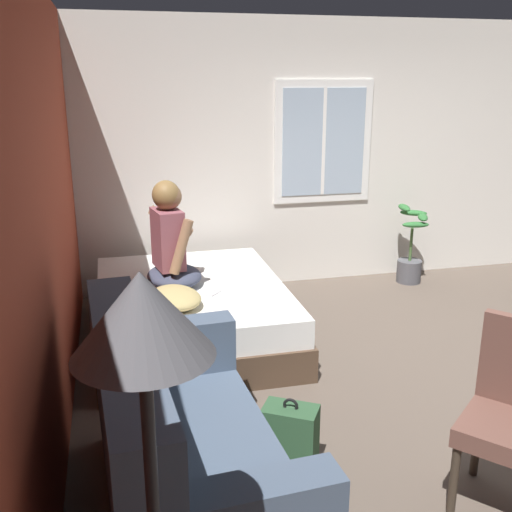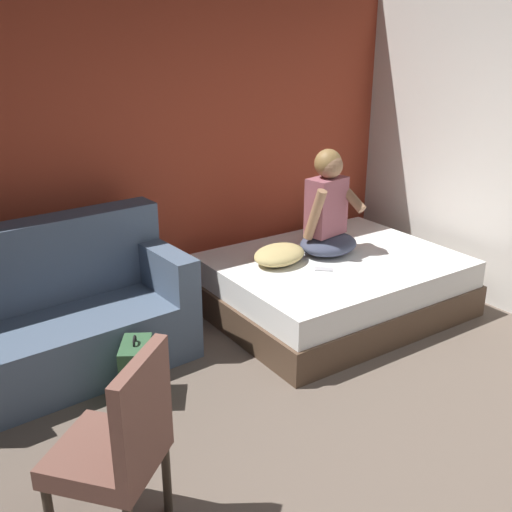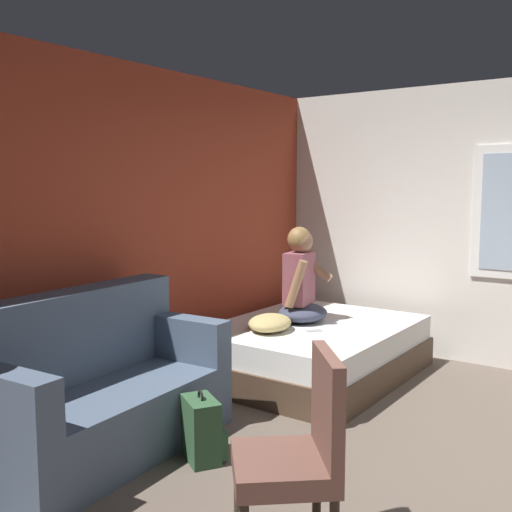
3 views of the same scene
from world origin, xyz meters
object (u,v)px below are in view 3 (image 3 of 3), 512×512
(backpack, at_px, (202,430))
(throw_pillow, at_px, (270,323))
(side_chair, at_px, (299,449))
(bed, at_px, (313,350))
(person_seated, at_px, (301,283))
(cell_phone, at_px, (314,331))
(couch, at_px, (98,392))

(backpack, bearing_deg, throw_pillow, 17.85)
(side_chair, xyz_separation_m, backpack, (0.51, 1.02, -0.34))
(bed, height_order, throw_pillow, throw_pillow)
(person_seated, bearing_deg, cell_phone, -132.84)
(couch, height_order, cell_phone, couch)
(backpack, relative_size, throw_pillow, 0.95)
(couch, xyz_separation_m, person_seated, (2.20, -0.21, 0.44))
(bed, distance_m, backpack, 1.92)
(cell_phone, bearing_deg, couch, -64.32)
(person_seated, bearing_deg, bed, -99.97)
(couch, bearing_deg, person_seated, -5.52)
(bed, bearing_deg, backpack, -171.25)
(couch, distance_m, throw_pillow, 1.74)
(person_seated, xyz_separation_m, cell_phone, (-0.27, -0.29, -0.35))
(throw_pillow, bearing_deg, person_seated, -3.14)
(person_seated, relative_size, cell_phone, 6.08)
(throw_pillow, bearing_deg, couch, 173.83)
(bed, distance_m, side_chair, 2.76)
(couch, bearing_deg, side_chair, -97.93)
(backpack, relative_size, cell_phone, 3.18)
(couch, height_order, backpack, couch)
(bed, distance_m, person_seated, 0.62)
(side_chair, distance_m, backpack, 1.19)
(bed, xyz_separation_m, backpack, (-1.89, -0.29, -0.04))
(side_chair, xyz_separation_m, person_seated, (2.43, 1.46, 0.30))
(backpack, height_order, throw_pillow, throw_pillow)
(bed, bearing_deg, person_seated, 80.03)
(bed, bearing_deg, cell_phone, -149.39)
(couch, distance_m, side_chair, 1.69)
(person_seated, relative_size, backpack, 1.91)
(backpack, distance_m, throw_pillow, 1.56)
(couch, relative_size, person_seated, 2.00)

